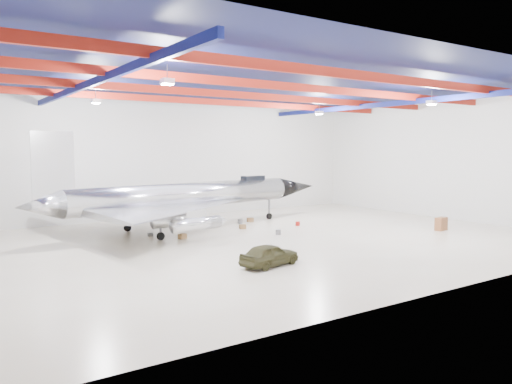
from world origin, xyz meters
TOP-DOWN VIEW (x-y plane):
  - floor at (0.00, 0.00)m, footprint 40.00×40.00m
  - wall_back at (0.00, 15.00)m, footprint 40.00×0.00m
  - wall_right at (20.00, 0.00)m, footprint 0.00×30.00m
  - ceiling at (0.00, 0.00)m, footprint 40.00×40.00m
  - ceiling_structure at (0.00, 0.00)m, footprint 39.50×29.50m
  - jet_aircraft at (-2.74, 7.08)m, footprint 27.76×17.95m
  - jeep at (-4.36, -6.59)m, footprint 3.91×2.21m
  - desk at (13.87, -4.31)m, footprint 1.21×0.75m
  - crate_ply at (-4.80, 3.62)m, footprint 0.63×0.56m
  - toolbox_red at (0.00, 9.65)m, footprint 0.46×0.40m
  - engine_drum at (2.00, 1.26)m, footprint 0.46×0.46m
  - parts_bin at (3.80, 7.93)m, footprint 0.59×0.51m
  - crate_small at (-6.30, 5.92)m, footprint 0.36×0.29m
  - tool_chest at (5.92, 3.87)m, footprint 0.50×0.50m
  - oil_barrel at (1.19, 5.03)m, footprint 0.59×0.52m
  - spares_box at (2.55, 7.60)m, footprint 0.51×0.51m

SIDE VIEW (x-z plane):
  - floor at x=0.00m, z-range 0.00..0.00m
  - crate_small at x=-6.30m, z-range 0.00..0.24m
  - toolbox_red at x=0.00m, z-range 0.00..0.29m
  - tool_chest at x=5.92m, z-range 0.00..0.35m
  - oil_barrel at x=1.19m, z-range 0.00..0.35m
  - parts_bin at x=3.80m, z-range 0.00..0.36m
  - crate_ply at x=-4.80m, z-range 0.00..0.37m
  - engine_drum at x=2.00m, z-range 0.00..0.37m
  - spares_box at x=2.55m, z-range 0.00..0.39m
  - desk at x=13.87m, z-range 0.00..1.04m
  - jeep at x=-4.36m, z-range 0.00..1.26m
  - jet_aircraft at x=-2.74m, z-range -1.30..6.28m
  - wall_back at x=0.00m, z-range -14.50..25.50m
  - wall_right at x=20.00m, z-range -9.50..20.50m
  - ceiling_structure at x=0.00m, z-range 9.79..10.86m
  - ceiling at x=0.00m, z-range 11.00..11.00m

